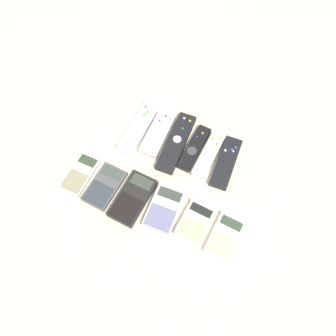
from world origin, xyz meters
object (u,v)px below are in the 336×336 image
calculator_5 (225,237)px  calculator_2 (133,198)px  calculator_1 (105,186)px  remote_1 (157,135)px  remote_4 (209,155)px  remote_3 (194,148)px  calculator_0 (81,174)px  calculator_4 (195,223)px  remote_0 (139,127)px  calculator_3 (164,209)px  remote_2 (176,142)px  remote_5 (226,162)px

calculator_5 → calculator_2: bearing=-175.6°
calculator_1 → calculator_5: 0.37m
remote_1 → calculator_5: remote_1 is taller
remote_4 → remote_3: bearing=172.8°
calculator_1 → calculator_0: bearing=179.6°
remote_4 → calculator_4: size_ratio=1.41×
remote_4 → calculator_1: 0.33m
remote_1 → calculator_1: 0.23m
calculator_0 → calculator_1: (0.09, -0.00, 0.00)m
remote_0 → remote_3: size_ratio=1.26×
calculator_3 → calculator_0: bearing=177.4°
calculator_0 → calculator_2: size_ratio=0.82×
remote_2 → calculator_2: size_ratio=1.37×
remote_1 → remote_4: (0.18, -0.00, 0.00)m
remote_3 → remote_5: size_ratio=0.94×
remote_0 → calculator_3: same height
remote_3 → calculator_4: (0.10, -0.22, 0.00)m
remote_3 → calculator_2: size_ratio=1.05×
calculator_3 → remote_1: bearing=116.8°
remote_1 → calculator_4: size_ratio=1.41×
calculator_0 → calculator_2: bearing=-1.1°
remote_1 → calculator_4: remote_1 is taller
remote_4 → remote_5: 0.06m
calculator_0 → calculator_3: size_ratio=0.96×
remote_1 → calculator_0: (-0.15, -0.22, -0.00)m
remote_3 → remote_5: bearing=-1.1°
calculator_2 → calculator_5: bearing=3.6°
calculator_3 → calculator_2: bearing=-178.6°
remote_4 → calculator_0: size_ratio=1.24×
calculator_1 → calculator_5: size_ratio=1.11×
remote_3 → calculator_1: (-0.19, -0.23, -0.00)m
remote_0 → remote_4: size_ratio=1.30×
remote_4 → remote_0: bearing=-179.7°
remote_0 → calculator_1: remote_0 is taller
calculator_3 → calculator_5: size_ratio=1.10×
remote_3 → calculator_2: (-0.10, -0.23, 0.00)m
calculator_4 → remote_5: bearing=89.9°
remote_3 → calculator_5: size_ratio=1.36×
remote_3 → remote_2: bearing=-171.1°
remote_2 → remote_5: (0.17, -0.00, -0.00)m
remote_2 → calculator_1: bearing=-123.4°
calculator_0 → remote_4: bearing=33.9°
calculator_3 → calculator_1: bearing=179.2°
remote_4 → calculator_3: remote_4 is taller
calculator_0 → remote_0: bearing=70.1°
remote_1 → remote_2: 0.07m
calculator_2 → calculator_5: size_ratio=1.29×
remote_0 → remote_5: remote_5 is taller
remote_2 → calculator_3: bearing=-77.9°
calculator_1 → calculator_2: bearing=3.1°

